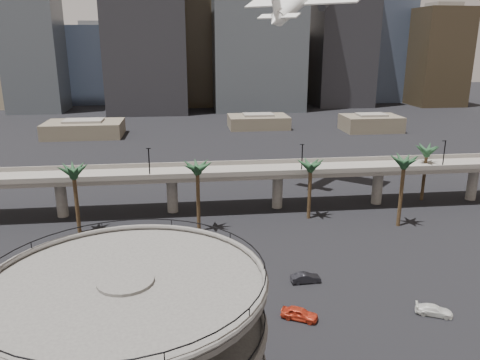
{
  "coord_description": "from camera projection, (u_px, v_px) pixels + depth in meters",
  "views": [
    {
      "loc": [
        -8.08,
        -37.22,
        33.92
      ],
      "look_at": [
        -0.22,
        28.0,
        14.42
      ],
      "focal_mm": 35.0,
      "sensor_mm": 36.0,
      "label": 1
    }
  ],
  "objects": [
    {
      "name": "parking_ramp",
      "position": [
        131.0,
        351.0,
        37.91
      ],
      "size": [
        22.2,
        22.2,
        17.35
      ],
      "color": "#4C4A47",
      "rests_on": "ground"
    },
    {
      "name": "overpass",
      "position": [
        225.0,
        176.0,
        96.26
      ],
      "size": [
        130.0,
        9.3,
        14.7
      ],
      "color": "slate",
      "rests_on": "ground"
    },
    {
      "name": "palm_trees",
      "position": [
        289.0,
        165.0,
        89.02
      ],
      "size": [
        76.4,
        18.4,
        14.0
      ],
      "color": "#4A3720",
      "rests_on": "ground"
    },
    {
      "name": "low_buildings",
      "position": [
        223.0,
        125.0,
        181.41
      ],
      "size": [
        135.0,
        27.5,
        6.8
      ],
      "color": "brown",
      "rests_on": "ground"
    },
    {
      "name": "skyline",
      "position": [
        226.0,
        30.0,
        243.1
      ],
      "size": [
        269.0,
        86.0,
        108.35
      ],
      "color": "gray",
      "rests_on": "ground"
    },
    {
      "name": "car_a",
      "position": [
        299.0,
        314.0,
        59.26
      ],
      "size": [
        5.02,
        3.82,
        1.6
      ],
      "primitive_type": "imported",
      "rotation": [
        0.0,
        0.0,
        1.09
      ],
      "color": "red",
      "rests_on": "ground"
    },
    {
      "name": "car_b",
      "position": [
        306.0,
        278.0,
        68.36
      ],
      "size": [
        4.45,
        1.71,
        1.45
      ],
      "primitive_type": "imported",
      "rotation": [
        0.0,
        0.0,
        1.61
      ],
      "color": "black",
      "rests_on": "ground"
    },
    {
      "name": "car_c",
      "position": [
        434.0,
        310.0,
        60.25
      ],
      "size": [
        4.93,
        3.52,
        1.33
      ],
      "primitive_type": "imported",
      "rotation": [
        0.0,
        0.0,
        1.16
      ],
      "color": "white",
      "rests_on": "ground"
    }
  ]
}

